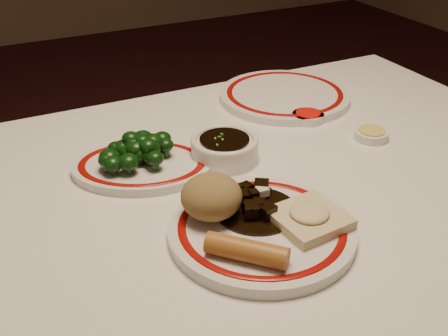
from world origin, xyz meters
TOP-DOWN VIEW (x-y plane):
  - dining_table at (0.00, 0.00)m, footprint 1.20×0.90m
  - main_plate at (-0.07, -0.11)m, footprint 0.35×0.35m
  - rice_mound at (-0.12, -0.06)m, footprint 0.09×0.09m
  - spring_roll at (-0.13, -0.17)m, footprint 0.10×0.10m
  - fried_wonton at (-0.01, -0.14)m, footprint 0.10×0.10m
  - stirfry_heap at (-0.06, -0.07)m, footprint 0.12×0.12m
  - broccoli_plate at (-0.16, 0.14)m, footprint 0.29×0.27m
  - broccoli_pile at (-0.16, 0.15)m, footprint 0.14×0.10m
  - soy_bowl at (-0.02, 0.11)m, footprint 0.12×0.12m
  - sweet_sour_dish at (0.21, 0.18)m, footprint 0.06×0.06m
  - mustard_dish at (0.27, 0.06)m, footprint 0.06×0.06m
  - far_plate at (0.22, 0.30)m, footprint 0.31×0.31m

SIDE VIEW (x-z plane):
  - dining_table at x=0.00m, z-range 0.28..1.03m
  - sweet_sour_dish at x=0.21m, z-range 0.75..0.77m
  - mustard_dish at x=0.27m, z-range 0.75..0.77m
  - broccoli_plate at x=-0.16m, z-range 0.75..0.77m
  - far_plate at x=0.22m, z-range 0.75..0.77m
  - main_plate at x=-0.07m, z-range 0.75..0.77m
  - soy_bowl at x=-0.02m, z-range 0.75..0.79m
  - stirfry_heap at x=-0.06m, z-range 0.76..0.79m
  - fried_wonton at x=-0.01m, z-range 0.77..0.79m
  - spring_roll at x=-0.13m, z-range 0.77..0.80m
  - broccoli_pile at x=-0.16m, z-range 0.76..0.81m
  - rice_mound at x=-0.12m, z-range 0.77..0.83m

